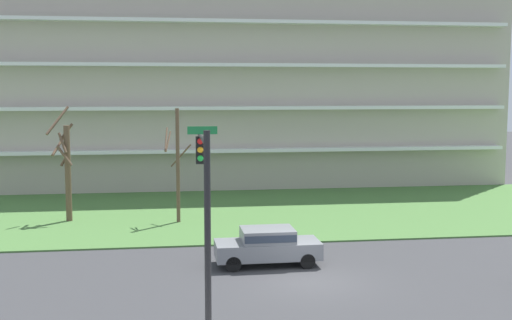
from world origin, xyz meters
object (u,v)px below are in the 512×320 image
(tree_far_left, at_px, (66,166))
(tree_left, at_px, (177,164))
(sedan_gray_center_left, at_px, (268,245))
(traffic_signal_mast, at_px, (205,198))

(tree_far_left, height_order, tree_left, tree_far_left)
(sedan_gray_center_left, distance_m, traffic_signal_mast, 8.93)
(tree_left, relative_size, traffic_signal_mast, 1.01)
(tree_far_left, relative_size, tree_left, 1.01)
(sedan_gray_center_left, bearing_deg, tree_far_left, -46.85)
(sedan_gray_center_left, bearing_deg, traffic_signal_mast, 67.69)
(tree_far_left, xyz_separation_m, traffic_signal_mast, (6.70, -17.78, 1.12))
(tree_far_left, bearing_deg, sedan_gray_center_left, -46.04)
(tree_far_left, distance_m, traffic_signal_mast, 19.03)
(tree_far_left, xyz_separation_m, tree_left, (6.07, -1.14, 0.19))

